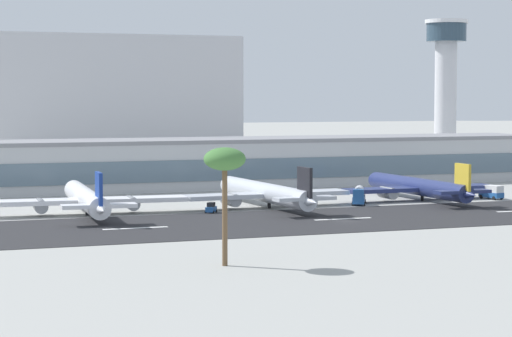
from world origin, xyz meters
The scene contains 14 objects.
ground_plane centered at (0.00, 0.00, 0.00)m, with size 1400.00×1400.00×0.00m, color #9E9E99.
runway_strip centered at (0.00, 3.60, 0.04)m, with size 800.00×37.81×0.08m, color #262628.
runway_centreline_dash_3 centered at (-40.37, 3.60, 0.09)m, with size 12.00×1.20×0.01m, color white.
runway_centreline_dash_4 centered at (0.86, 3.60, 0.09)m, with size 12.00×1.20×0.01m, color white.
terminal_building centered at (-3.21, 79.52, 6.42)m, with size 187.91×22.46×12.84m.
control_tower centered at (88.93, 115.29, 29.52)m, with size 13.81×13.81×48.46m.
distant_hotel_block centered at (-6.07, 188.95, 22.73)m, with size 93.16×28.22×45.45m, color #BCBCC1.
airliner_navy_tail_gate_0 centered at (-44.61, 27.40, 3.15)m, with size 41.00×47.45×9.90m.
airliner_black_tail_gate_1 centered at (-5.67, 27.21, 3.15)m, with size 37.39×47.36×9.88m.
airliner_gold_tail_gate_2 centered at (32.75, 29.77, 3.04)m, with size 37.21×45.69×9.53m.
service_fuel_truck_0 centered at (15.71, 27.33, 2.03)m, with size 6.24×8.74×3.95m.
service_baggage_tug_1 centered at (-20.06, 22.50, 1.05)m, with size 3.14×3.55×2.20m.
service_box_truck_2 centered at (49.76, 27.49, 1.79)m, with size 3.62×6.35×3.25m.
palm_tree_1 centered at (-38.04, -40.80, 14.58)m, with size 5.94×5.94×16.74m.
Camera 1 is at (-83.36, -177.80, 23.90)m, focal length 72.44 mm.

